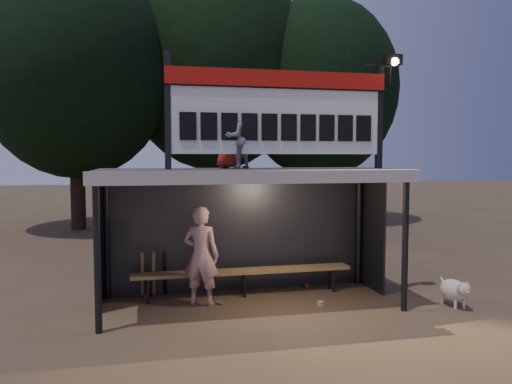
{
  "coord_description": "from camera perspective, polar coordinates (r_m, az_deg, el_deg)",
  "views": [
    {
      "loc": [
        -1.72,
        -8.21,
        2.52
      ],
      "look_at": [
        0.2,
        0.4,
        1.9
      ],
      "focal_mm": 35.0,
      "sensor_mm": 36.0,
      "label": 1
    }
  ],
  "objects": [
    {
      "name": "ground",
      "position": [
        8.76,
        -0.72,
        -12.7
      ],
      "size": [
        80.0,
        80.0,
        0.0
      ],
      "primitive_type": "plane",
      "color": "#503B28",
      "rests_on": "ground"
    },
    {
      "name": "player",
      "position": [
        8.59,
        -6.3,
        -7.23
      ],
      "size": [
        0.73,
        0.62,
        1.69
      ],
      "primitive_type": "imported",
      "rotation": [
        0.0,
        0.0,
        2.72
      ],
      "color": "silver",
      "rests_on": "ground"
    },
    {
      "name": "child_a",
      "position": [
        8.42,
        -2.29,
        6.21
      ],
      "size": [
        0.64,
        0.63,
        1.05
      ],
      "primitive_type": "imported",
      "rotation": [
        0.0,
        0.0,
        3.82
      ],
      "color": "slate",
      "rests_on": "dugout_shelter"
    },
    {
      "name": "child_b",
      "position": [
        8.71,
        -3.23,
        6.09
      ],
      "size": [
        0.59,
        0.59,
        1.03
      ],
      "primitive_type": "imported",
      "rotation": [
        0.0,
        0.0,
        2.38
      ],
      "color": "#AE271A",
      "rests_on": "dugout_shelter"
    },
    {
      "name": "dugout_shelter",
      "position": [
        8.65,
        -1.07,
        -0.45
      ],
      "size": [
        5.1,
        2.08,
        2.32
      ],
      "color": "#3C3C3F",
      "rests_on": "ground"
    },
    {
      "name": "scoreboard_assembly",
      "position": [
        8.55,
        2.98,
        9.41
      ],
      "size": [
        4.1,
        0.27,
        1.99
      ],
      "color": "black",
      "rests_on": "dugout_shelter"
    },
    {
      "name": "bench",
      "position": [
        9.17,
        -1.44,
        -9.14
      ],
      "size": [
        4.0,
        0.35,
        0.48
      ],
      "color": "#987748",
      "rests_on": "ground"
    },
    {
      "name": "tree_left",
      "position": [
        18.59,
        -19.99,
        13.04
      ],
      "size": [
        6.46,
        6.46,
        9.27
      ],
      "color": "#321E16",
      "rests_on": "ground"
    },
    {
      "name": "tree_mid",
      "position": [
        20.23,
        -4.8,
        14.38
      ],
      "size": [
        7.22,
        7.22,
        10.36
      ],
      "color": "black",
      "rests_on": "ground"
    },
    {
      "name": "tree_right",
      "position": [
        20.06,
        7.26,
        11.62
      ],
      "size": [
        6.08,
        6.08,
        8.72
      ],
      "color": "#2F2115",
      "rests_on": "ground"
    },
    {
      "name": "dog",
      "position": [
        9.19,
        21.77,
        -10.38
      ],
      "size": [
        0.36,
        0.81,
        0.49
      ],
      "color": "beige",
      "rests_on": "ground"
    },
    {
      "name": "bats",
      "position": [
        9.27,
        -11.62,
        -9.1
      ],
      "size": [
        0.48,
        0.33,
        0.84
      ],
      "color": "#9C7348",
      "rests_on": "ground"
    },
    {
      "name": "litter",
      "position": [
        9.03,
        -2.13,
        -11.94
      ],
      "size": [
        3.12,
        1.34,
        0.08
      ],
      "color": "#B4271E",
      "rests_on": "ground"
    }
  ]
}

